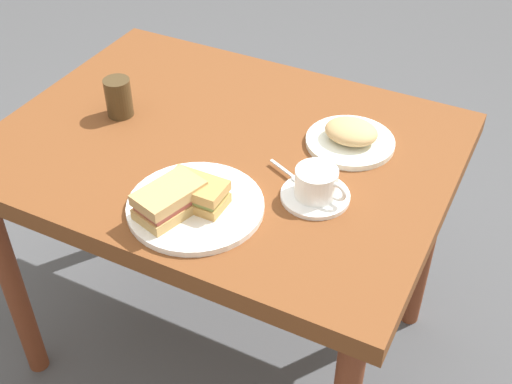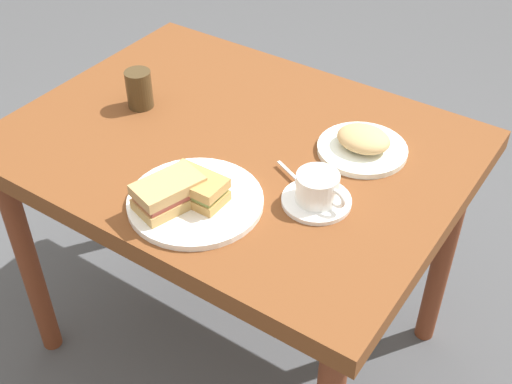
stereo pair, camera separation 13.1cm
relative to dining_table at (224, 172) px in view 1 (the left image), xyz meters
The scene contains 11 objects.
ground_plane 0.64m from the dining_table, ahead, with size 6.00×6.00×0.00m, color #484A4D.
dining_table is the anchor object (origin of this frame).
sandwich_plate 0.26m from the dining_table, 74.21° to the right, with size 0.28×0.28×0.01m, color white.
sandwich_front 0.27m from the dining_table, 73.69° to the right, with size 0.12×0.07×0.05m.
sandwich_back 0.30m from the dining_table, 82.93° to the right, with size 0.12×0.15×0.06m.
coffee_saucer 0.30m from the dining_table, 18.11° to the right, with size 0.14×0.14×0.01m, color white.
coffee_cup 0.31m from the dining_table, 18.07° to the right, with size 0.12×0.09×0.06m.
spoon 0.23m from the dining_table, 15.42° to the right, with size 0.09×0.05×0.01m.
side_plate 0.31m from the dining_table, 24.95° to the left, with size 0.20×0.20×0.01m, color white.
side_food_pile 0.32m from the dining_table, 24.95° to the left, with size 0.12×0.10×0.04m, color tan.
drinking_glass 0.31m from the dining_table, behind, with size 0.06×0.06×0.10m, color #44341C.
Camera 1 is at (0.64, -1.09, 1.62)m, focal length 46.91 mm.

